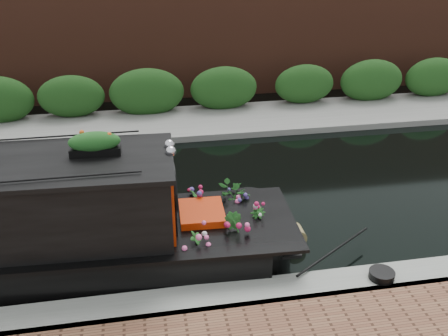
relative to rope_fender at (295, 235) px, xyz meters
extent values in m
plane|color=black|center=(-2.16, 1.87, -0.17)|extent=(80.00, 80.00, 0.00)
cube|color=gray|center=(-2.16, -1.43, -0.17)|extent=(40.00, 0.60, 0.50)
cube|color=slate|center=(-2.16, 6.07, -0.17)|extent=(40.00, 2.40, 0.34)
cube|color=#1B4316|center=(-2.16, 6.97, -0.17)|extent=(40.00, 1.10, 2.80)
cube|color=#50281B|center=(-2.16, 9.07, -0.17)|extent=(40.00, 1.00, 8.00)
cube|color=red|center=(-2.14, 0.00, 1.14)|extent=(0.12, 1.61, 1.24)
cube|color=black|center=(-3.37, -0.82, 1.21)|extent=(0.83, 0.06, 0.51)
cube|color=red|center=(-1.67, 0.00, 0.47)|extent=(0.77, 0.86, 0.46)
sphere|color=silver|center=(-2.14, -0.13, 1.86)|extent=(0.17, 0.17, 0.17)
sphere|color=silver|center=(-2.14, 0.13, 1.86)|extent=(0.17, 0.17, 0.17)
cube|color=black|center=(-3.26, 0.00, 1.90)|extent=(0.76, 0.25, 0.12)
ellipsoid|color=#DC5718|center=(-3.26, 0.00, 2.07)|extent=(0.83, 0.24, 0.22)
imported|color=#1E551E|center=(-1.85, -0.70, 0.49)|extent=(0.29, 0.31, 0.49)
imported|color=#1E551E|center=(-1.21, -0.53, 0.56)|extent=(0.44, 0.43, 0.62)
imported|color=#1E551E|center=(-0.99, 0.54, 0.55)|extent=(0.73, 0.72, 0.62)
imported|color=#1E551E|center=(-0.75, -0.17, 0.48)|extent=(0.38, 0.38, 0.48)
imported|color=#1E551E|center=(-1.71, 0.62, 0.50)|extent=(0.20, 0.28, 0.51)
cylinder|color=olive|center=(0.00, 0.00, 0.00)|extent=(0.34, 0.33, 0.34)
cylinder|color=black|center=(0.91, -1.47, 0.14)|extent=(0.39, 0.39, 0.12)
camera|label=1|loc=(-2.55, -7.09, 5.00)|focal=40.00mm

